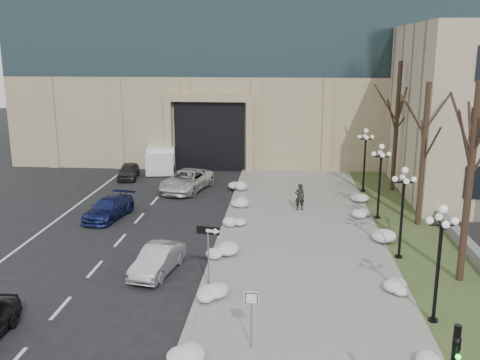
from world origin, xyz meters
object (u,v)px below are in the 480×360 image
object	(u,v)px
pedestrian	(300,197)
lamppost_d	(365,152)
car_b	(158,260)
car_c	(109,208)
box_truck	(162,157)
lamppost_b	(403,201)
one_way_sign	(212,238)
car_d	(187,181)
keep_sign	(251,308)
car_e	(128,171)
lamppost_c	(380,171)
lamppost_a	(440,248)

from	to	relation	value
pedestrian	lamppost_d	distance (m)	7.39
car_b	car_c	world-z (taller)	car_b
car_b	box_truck	xyz separation A→B (m)	(-4.95, 22.46, 0.39)
pedestrian	lamppost_b	size ratio (longest dim) A/B	0.37
car_c	lamppost_d	distance (m)	18.51
lamppost_d	one_way_sign	bearing A→B (deg)	-117.13
pedestrian	lamppost_d	bearing A→B (deg)	-143.77
car_d	box_truck	xyz separation A→B (m)	(-3.56, 7.34, 0.27)
keep_sign	lamppost_d	bearing A→B (deg)	72.44
lamppost_d	car_c	bearing A→B (deg)	-155.50
car_b	keep_sign	xyz separation A→B (m)	(4.82, -6.36, 1.01)
car_b	lamppost_d	bearing A→B (deg)	63.63
car_e	one_way_sign	xyz separation A→B (m)	(9.65, -20.16, 1.77)
car_e	lamppost_b	xyz separation A→B (m)	(18.51, -15.87, 2.44)
one_way_sign	lamppost_c	xyz separation A→B (m)	(8.85, 10.78, 0.68)
box_truck	lamppost_b	size ratio (longest dim) A/B	1.48
car_b	one_way_sign	world-z (taller)	one_way_sign
lamppost_a	box_truck	bearing A→B (deg)	122.28
lamppost_b	pedestrian	bearing A→B (deg)	121.64
keep_sign	lamppost_c	bearing A→B (deg)	65.92
car_b	car_e	distance (m)	19.76
lamppost_b	car_d	bearing A→B (deg)	136.33
box_truck	pedestrian	bearing A→B (deg)	-54.85
lamppost_c	lamppost_b	bearing A→B (deg)	-90.00
pedestrian	keep_sign	size ratio (longest dim) A/B	0.78
one_way_sign	lamppost_d	size ratio (longest dim) A/B	0.61
pedestrian	lamppost_a	distance (m)	15.19
car_b	lamppost_c	bearing A→B (deg)	48.47
car_e	keep_sign	world-z (taller)	keep_sign
car_c	car_d	bearing A→B (deg)	73.20
lamppost_b	lamppost_c	distance (m)	6.50
one_way_sign	lamppost_a	distance (m)	9.15
car_e	box_truck	size ratio (longest dim) A/B	0.52
box_truck	lamppost_c	world-z (taller)	lamppost_c
car_e	keep_sign	size ratio (longest dim) A/B	1.65
pedestrian	lamppost_c	world-z (taller)	lamppost_c
car_c	car_e	distance (m)	10.64
car_d	keep_sign	bearing A→B (deg)	-60.25
car_e	lamppost_a	size ratio (longest dim) A/B	0.78
pedestrian	car_e	bearing A→B (deg)	-41.88
car_b	lamppost_b	bearing A→B (deg)	23.18
lamppost_a	lamppost_c	size ratio (longest dim) A/B	1.00
car_e	box_truck	distance (m)	4.37
one_way_sign	keep_sign	size ratio (longest dim) A/B	1.29
pedestrian	lamppost_a	bearing A→B (deg)	97.24
keep_sign	lamppost_b	bearing A→B (deg)	52.54
box_truck	car_b	bearing A→B (deg)	-86.94
one_way_sign	car_d	bearing A→B (deg)	114.11
box_truck	lamppost_a	xyz separation A→B (m)	(16.61, -26.30, 2.03)
box_truck	lamppost_c	xyz separation A→B (m)	(16.61, -13.30, 2.03)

